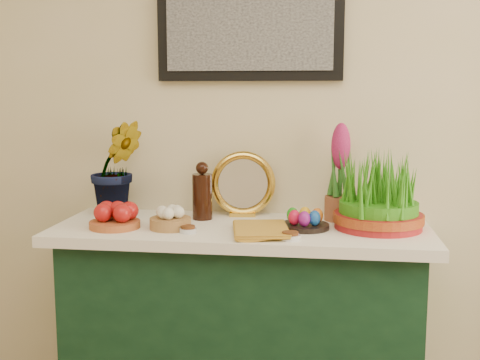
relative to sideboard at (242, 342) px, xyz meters
name	(u,v)px	position (x,y,z in m)	size (l,w,h in m)	color
sideboard	(242,342)	(0.00, 0.00, 0.00)	(1.30, 0.45, 0.85)	#153920
tablecloth	(242,230)	(0.00, 0.00, 0.45)	(1.40, 0.55, 0.04)	white
hyacinth_green	(116,152)	(-0.53, 0.12, 0.72)	(0.26, 0.22, 0.51)	#2C6820
apple_bowl	(115,217)	(-0.46, -0.11, 0.50)	(0.22, 0.22, 0.09)	#A85329
garlic_basket	(170,219)	(-0.25, -0.09, 0.50)	(0.16, 0.16, 0.08)	#A07140
vinegar_cruet	(202,194)	(-0.17, 0.09, 0.57)	(0.08, 0.08, 0.23)	black
mirror	(243,185)	(-0.02, 0.18, 0.59)	(0.27, 0.09, 0.26)	gold
book	(234,229)	(-0.01, -0.14, 0.48)	(0.17, 0.25, 0.03)	gold
spice_dish_left	(188,229)	(-0.17, -0.14, 0.48)	(0.06, 0.06, 0.03)	silver
spice_dish_right	(290,236)	(0.19, -0.20, 0.48)	(0.07, 0.07, 0.03)	silver
egg_plate	(305,221)	(0.24, -0.03, 0.49)	(0.23, 0.23, 0.07)	black
hyacinth_pink	(340,177)	(0.37, 0.14, 0.64)	(0.12, 0.12, 0.38)	brown
wheatgrass_sabzeh	(379,197)	(0.50, 0.02, 0.58)	(0.33, 0.33, 0.27)	maroon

